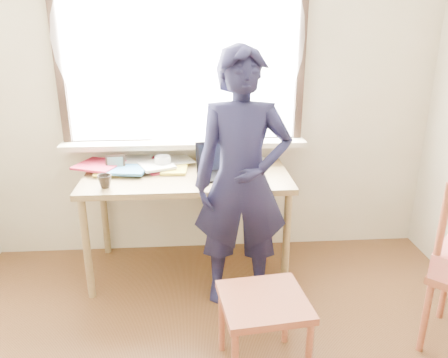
{
  "coord_description": "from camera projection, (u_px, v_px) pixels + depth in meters",
  "views": [
    {
      "loc": [
        -0.13,
        -1.33,
        1.82
      ],
      "look_at": [
        0.03,
        0.95,
        0.98
      ],
      "focal_mm": 35.0,
      "sensor_mm": 36.0,
      "label": 1
    }
  ],
  "objects": [
    {
      "name": "person",
      "position": [
        242.0,
        182.0,
        2.78
      ],
      "size": [
        0.64,
        0.44,
        1.69
      ],
      "primitive_type": "imported",
      "rotation": [
        0.0,
        0.0,
        -0.05
      ],
      "color": "black",
      "rests_on": "ground"
    },
    {
      "name": "room_shell",
      "position": [
        224.0,
        76.0,
        1.51
      ],
      "size": [
        3.52,
        4.02,
        2.61
      ],
      "color": "beige",
      "rests_on": "ground"
    },
    {
      "name": "mouse",
      "position": [
        256.0,
        175.0,
        3.06
      ],
      "size": [
        0.09,
        0.06,
        0.03
      ],
      "primitive_type": "ellipsoid",
      "color": "black",
      "rests_on": "desk"
    },
    {
      "name": "picture_frame",
      "position": [
        116.0,
        164.0,
        3.16
      ],
      "size": [
        0.14,
        0.02,
        0.11
      ],
      "color": "black",
      "rests_on": "desk"
    },
    {
      "name": "desk",
      "position": [
        187.0,
        184.0,
        3.15
      ],
      "size": [
        1.46,
        0.73,
        0.78
      ],
      "color": "olive",
      "rests_on": "ground"
    },
    {
      "name": "work_chair",
      "position": [
        264.0,
        310.0,
        2.3
      ],
      "size": [
        0.49,
        0.47,
        0.45
      ],
      "color": "#9B4D32",
      "rests_on": "ground"
    },
    {
      "name": "book_b",
      "position": [
        240.0,
        161.0,
        3.37
      ],
      "size": [
        0.23,
        0.28,
        0.02
      ],
      "primitive_type": "imported",
      "rotation": [
        0.0,
        0.0,
        -0.24
      ],
      "color": "white",
      "rests_on": "desk"
    },
    {
      "name": "mug_dark",
      "position": [
        105.0,
        181.0,
        2.85
      ],
      "size": [
        0.13,
        0.13,
        0.09
      ],
      "primitive_type": "imported",
      "rotation": [
        0.0,
        0.0,
        -0.66
      ],
      "color": "black",
      "rests_on": "desk"
    },
    {
      "name": "mug_white",
      "position": [
        163.0,
        162.0,
        3.22
      ],
      "size": [
        0.17,
        0.17,
        0.1
      ],
      "primitive_type": "imported",
      "rotation": [
        0.0,
        0.0,
        0.87
      ],
      "color": "white",
      "rests_on": "desk"
    },
    {
      "name": "book_a",
      "position": [
        123.0,
        165.0,
        3.27
      ],
      "size": [
        0.29,
        0.33,
        0.03
      ],
      "primitive_type": "imported",
      "rotation": [
        0.0,
        0.0,
        0.36
      ],
      "color": "white",
      "rests_on": "desk"
    },
    {
      "name": "desk_clutter",
      "position": [
        155.0,
        162.0,
        3.32
      ],
      "size": [
        0.83,
        0.53,
        0.05
      ],
      "color": "white",
      "rests_on": "desk"
    },
    {
      "name": "laptop",
      "position": [
        221.0,
        167.0,
        3.09
      ],
      "size": [
        0.36,
        0.31,
        0.22
      ],
      "color": "black",
      "rests_on": "desk"
    }
  ]
}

